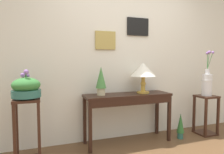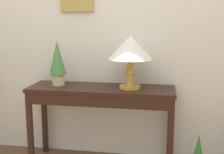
{
  "view_description": "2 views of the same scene",
  "coord_description": "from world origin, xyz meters",
  "px_view_note": "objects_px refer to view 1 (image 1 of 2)",
  "views": [
    {
      "loc": [
        -1.33,
        -1.55,
        1.25
      ],
      "look_at": [
        -0.29,
        1.3,
        1.02
      ],
      "focal_mm": 32.54,
      "sensor_mm": 36.0,
      "label": 1
    },
    {
      "loc": [
        0.48,
        -1.37,
        1.37
      ],
      "look_at": [
        0.03,
        1.32,
        0.84
      ],
      "focal_mm": 48.08,
      "sensor_mm": 36.0,
      "label": 2
    }
  ],
  "objects_px": {
    "planter_bowl_wide_left": "(26,88)",
    "console_table": "(128,101)",
    "pedestal_stand_right": "(206,115)",
    "flower_vase_tall_right": "(207,82)",
    "table_lamp": "(143,71)",
    "potted_plant_on_console": "(101,80)",
    "pedestal_stand_left": "(28,131)",
    "potted_plant_floor": "(180,125)"
  },
  "relations": [
    {
      "from": "table_lamp",
      "to": "pedestal_stand_right",
      "type": "distance_m",
      "value": 1.39
    },
    {
      "from": "pedestal_stand_left",
      "to": "planter_bowl_wide_left",
      "type": "height_order",
      "value": "planter_bowl_wide_left"
    },
    {
      "from": "table_lamp",
      "to": "planter_bowl_wide_left",
      "type": "height_order",
      "value": "table_lamp"
    },
    {
      "from": "planter_bowl_wide_left",
      "to": "potted_plant_floor",
      "type": "relative_size",
      "value": 0.86
    },
    {
      "from": "table_lamp",
      "to": "potted_plant_floor",
      "type": "distance_m",
      "value": 1.08
    },
    {
      "from": "planter_bowl_wide_left",
      "to": "pedestal_stand_right",
      "type": "distance_m",
      "value": 2.89
    },
    {
      "from": "pedestal_stand_left",
      "to": "pedestal_stand_right",
      "type": "bearing_deg",
      "value": 0.47
    },
    {
      "from": "pedestal_stand_left",
      "to": "pedestal_stand_right",
      "type": "xyz_separation_m",
      "value": [
        2.83,
        0.02,
        -0.06
      ]
    },
    {
      "from": "pedestal_stand_left",
      "to": "potted_plant_floor",
      "type": "bearing_deg",
      "value": -0.21
    },
    {
      "from": "console_table",
      "to": "flower_vase_tall_right",
      "type": "xyz_separation_m",
      "value": [
        1.42,
        -0.1,
        0.24
      ]
    },
    {
      "from": "potted_plant_on_console",
      "to": "flower_vase_tall_right",
      "type": "bearing_deg",
      "value": -4.66
    },
    {
      "from": "table_lamp",
      "to": "pedestal_stand_left",
      "type": "distance_m",
      "value": 1.83
    },
    {
      "from": "table_lamp",
      "to": "planter_bowl_wide_left",
      "type": "relative_size",
      "value": 1.31
    },
    {
      "from": "potted_plant_on_console",
      "to": "pedestal_stand_right",
      "type": "bearing_deg",
      "value": -4.66
    },
    {
      "from": "pedestal_stand_right",
      "to": "planter_bowl_wide_left",
      "type": "bearing_deg",
      "value": -179.53
    },
    {
      "from": "pedestal_stand_left",
      "to": "flower_vase_tall_right",
      "type": "xyz_separation_m",
      "value": [
        2.83,
        0.02,
        0.5
      ]
    },
    {
      "from": "pedestal_stand_left",
      "to": "pedestal_stand_right",
      "type": "distance_m",
      "value": 2.83
    },
    {
      "from": "pedestal_stand_left",
      "to": "console_table",
      "type": "bearing_deg",
      "value": 5.07
    },
    {
      "from": "console_table",
      "to": "planter_bowl_wide_left",
      "type": "bearing_deg",
      "value": -174.93
    },
    {
      "from": "planter_bowl_wide_left",
      "to": "console_table",
      "type": "bearing_deg",
      "value": 5.07
    },
    {
      "from": "table_lamp",
      "to": "pedestal_stand_right",
      "type": "bearing_deg",
      "value": -6.27
    },
    {
      "from": "potted_plant_on_console",
      "to": "planter_bowl_wide_left",
      "type": "xyz_separation_m",
      "value": [
        -1.0,
        -0.17,
        -0.05
      ]
    },
    {
      "from": "console_table",
      "to": "pedestal_stand_left",
      "type": "distance_m",
      "value": 1.44
    },
    {
      "from": "pedestal_stand_left",
      "to": "pedestal_stand_right",
      "type": "height_order",
      "value": "pedestal_stand_left"
    },
    {
      "from": "pedestal_stand_left",
      "to": "flower_vase_tall_right",
      "type": "relative_size",
      "value": 1.04
    },
    {
      "from": "table_lamp",
      "to": "planter_bowl_wide_left",
      "type": "xyz_separation_m",
      "value": [
        -1.68,
        -0.15,
        -0.17
      ]
    },
    {
      "from": "console_table",
      "to": "potted_plant_on_console",
      "type": "relative_size",
      "value": 3.18
    },
    {
      "from": "potted_plant_on_console",
      "to": "flower_vase_tall_right",
      "type": "distance_m",
      "value": 1.84
    },
    {
      "from": "console_table",
      "to": "planter_bowl_wide_left",
      "type": "relative_size",
      "value": 3.73
    },
    {
      "from": "potted_plant_on_console",
      "to": "pedestal_stand_right",
      "type": "relative_size",
      "value": 0.62
    },
    {
      "from": "pedestal_stand_left",
      "to": "flower_vase_tall_right",
      "type": "bearing_deg",
      "value": 0.47
    },
    {
      "from": "console_table",
      "to": "pedestal_stand_left",
      "type": "bearing_deg",
      "value": -174.93
    },
    {
      "from": "pedestal_stand_left",
      "to": "potted_plant_floor",
      "type": "distance_m",
      "value": 2.29
    },
    {
      "from": "console_table",
      "to": "table_lamp",
      "type": "xyz_separation_m",
      "value": [
        0.26,
        0.02,
        0.45
      ]
    },
    {
      "from": "table_lamp",
      "to": "potted_plant_on_console",
      "type": "xyz_separation_m",
      "value": [
        -0.68,
        0.02,
        -0.12
      ]
    },
    {
      "from": "console_table",
      "to": "flower_vase_tall_right",
      "type": "height_order",
      "value": "flower_vase_tall_right"
    },
    {
      "from": "console_table",
      "to": "table_lamp",
      "type": "bearing_deg",
      "value": 5.32
    },
    {
      "from": "potted_plant_on_console",
      "to": "flower_vase_tall_right",
      "type": "xyz_separation_m",
      "value": [
        1.83,
        -0.15,
        -0.09
      ]
    },
    {
      "from": "console_table",
      "to": "potted_plant_on_console",
      "type": "bearing_deg",
      "value": 173.56
    },
    {
      "from": "pedestal_stand_right",
      "to": "flower_vase_tall_right",
      "type": "xyz_separation_m",
      "value": [
        0.0,
        0.0,
        0.56
      ]
    },
    {
      "from": "pedestal_stand_right",
      "to": "pedestal_stand_left",
      "type": "bearing_deg",
      "value": -179.53
    },
    {
      "from": "table_lamp",
      "to": "potted_plant_on_console",
      "type": "relative_size",
      "value": 1.12
    }
  ]
}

